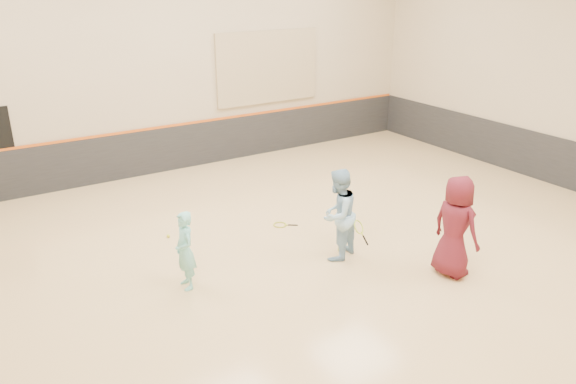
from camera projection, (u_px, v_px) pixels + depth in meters
room at (302, 215)px, 10.30m from camera, size 15.04×12.04×6.22m
wainscot_back at (179, 147)px, 15.07m from camera, size 14.90×0.04×1.20m
wainscot_right at (549, 159)px, 14.11m from camera, size 0.04×11.90×1.20m
accent_stripe at (177, 125)px, 14.84m from camera, size 14.90×0.03×0.06m
acoustic_panel at (268, 67)px, 15.77m from camera, size 3.20×0.08×2.00m
girl at (185, 251)px, 9.27m from camera, size 0.35×0.51×1.36m
instructor at (338, 215)px, 10.20m from camera, size 1.03×0.93×1.72m
young_man at (455, 227)px, 9.61m from camera, size 0.65×0.93×1.82m
held_racket at (359, 227)px, 10.15m from camera, size 0.35×0.35×0.53m
spare_racket at (280, 224)px, 11.82m from camera, size 0.63×0.63×0.05m
ball_under_racket at (340, 250)px, 10.71m from camera, size 0.07×0.07×0.07m
ball_in_hand at (464, 216)px, 9.50m from camera, size 0.07×0.07×0.07m
ball_beside_spare at (168, 236)px, 11.27m from camera, size 0.07×0.07×0.07m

